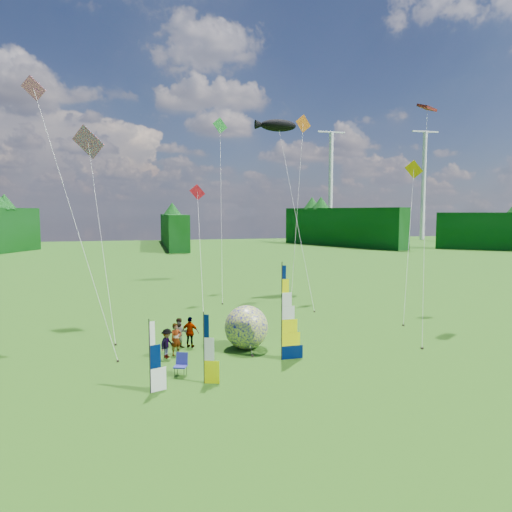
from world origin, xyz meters
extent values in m
plane|color=#325312|center=(0.00, 0.00, 0.00)|extent=(220.00, 220.00, 0.00)
sphere|color=#0B067F|center=(-1.11, 5.87, 1.25)|extent=(2.57, 2.57, 2.49)
imported|color=#66594C|center=(-5.09, 5.63, 0.88)|extent=(0.77, 0.69, 1.77)
imported|color=#66594C|center=(-4.77, 6.87, 0.87)|extent=(0.91, 0.55, 1.75)
imported|color=#66594C|center=(-5.59, 5.26, 0.79)|extent=(0.91, 1.06, 1.59)
imported|color=#66594C|center=(-4.19, 6.87, 0.89)|extent=(1.12, 0.87, 1.79)
camera|label=1|loc=(-6.69, -18.96, 7.79)|focal=32.00mm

